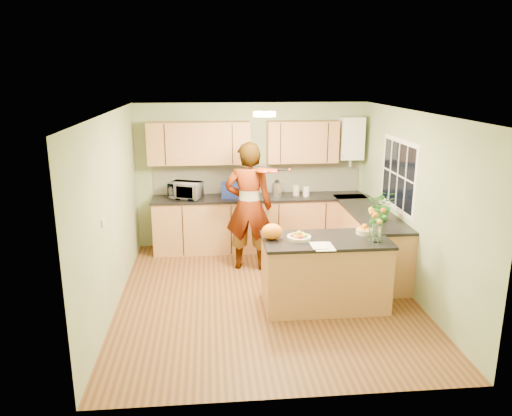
{
  "coord_description": "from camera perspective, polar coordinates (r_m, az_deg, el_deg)",
  "views": [
    {
      "loc": [
        -0.74,
        -6.29,
        2.98
      ],
      "look_at": [
        -0.09,
        0.5,
        1.13
      ],
      "focal_mm": 35.0,
      "sensor_mm": 36.0,
      "label": 1
    }
  ],
  "objects": [
    {
      "name": "ceiling_lamp",
      "position": [
        6.65,
        0.97,
        10.69
      ],
      "size": [
        0.3,
        0.3,
        0.07
      ],
      "color": "#FFEABF",
      "rests_on": "ceiling"
    },
    {
      "name": "flower_vase",
      "position": [
        6.37,
        13.73,
        -1.04
      ],
      "size": [
        0.26,
        0.26,
        0.48
      ],
      "rotation": [
        0.0,
        0.0,
        -0.36
      ],
      "color": "silver",
      "rests_on": "peninsula_island"
    },
    {
      "name": "orange_bowl",
      "position": [
        6.73,
        12.28,
        -2.46
      ],
      "size": [
        0.22,
        0.22,
        0.13
      ],
      "color": "beige",
      "rests_on": "peninsula_island"
    },
    {
      "name": "kettle",
      "position": [
        8.52,
        2.4,
        2.24
      ],
      "size": [
        0.18,
        0.18,
        0.33
      ],
      "rotation": [
        0.0,
        0.0,
        0.35
      ],
      "color": "silver",
      "rests_on": "back_counter"
    },
    {
      "name": "wall_front",
      "position": [
        4.46,
        4.56,
        -7.74
      ],
      "size": [
        4.0,
        0.02,
        2.5
      ],
      "primitive_type": "cube",
      "color": "gray",
      "rests_on": "floor"
    },
    {
      "name": "splashback",
      "position": [
        8.75,
        0.18,
        3.44
      ],
      "size": [
        3.6,
        0.02,
        0.52
      ],
      "primitive_type": "cube",
      "color": "white",
      "rests_on": "back_counter"
    },
    {
      "name": "floor",
      "position": [
        7.0,
        1.16,
        -10.03
      ],
      "size": [
        4.5,
        4.5,
        0.0
      ],
      "primitive_type": "plane",
      "color": "#593419",
      "rests_on": "ground"
    },
    {
      "name": "upper_cabinets",
      "position": [
        8.46,
        -1.58,
        7.5
      ],
      "size": [
        3.2,
        0.34,
        0.7
      ],
      "color": "#BA7E4A",
      "rests_on": "wall_back"
    },
    {
      "name": "papers",
      "position": [
        6.16,
        7.72,
        -4.37
      ],
      "size": [
        0.24,
        0.33,
        0.01
      ],
      "primitive_type": "cube",
      "color": "white",
      "rests_on": "peninsula_island"
    },
    {
      "name": "light_switch",
      "position": [
        6.06,
        -17.08,
        -1.61
      ],
      "size": [
        0.02,
        0.09,
        0.09
      ],
      "primitive_type": "cube",
      "color": "white",
      "rests_on": "wall_left"
    },
    {
      "name": "potted_plant",
      "position": [
        7.31,
        14.24,
        0.32
      ],
      "size": [
        0.5,
        0.47,
        0.45
      ],
      "primitive_type": "imported",
      "rotation": [
        0.0,
        0.0,
        -0.35
      ],
      "color": "#307125",
      "rests_on": "right_counter"
    },
    {
      "name": "fruit_dish",
      "position": [
        6.38,
        4.94,
        -3.24
      ],
      "size": [
        0.31,
        0.31,
        0.11
      ],
      "color": "beige",
      "rests_on": "peninsula_island"
    },
    {
      "name": "violin",
      "position": [
        7.32,
        0.85,
        4.3
      ],
      "size": [
        0.62,
        0.54,
        0.16
      ],
      "primitive_type": null,
      "rotation": [
        0.17,
        0.0,
        -0.61
      ],
      "color": "#561205",
      "rests_on": "violinist"
    },
    {
      "name": "jar_white",
      "position": [
        8.56,
        5.77,
        1.88
      ],
      "size": [
        0.11,
        0.11,
        0.16
      ],
      "primitive_type": "cylinder",
      "rotation": [
        0.0,
        0.0,
        0.0
      ],
      "color": "white",
      "rests_on": "back_counter"
    },
    {
      "name": "blue_box",
      "position": [
        8.45,
        -2.91,
        2.05
      ],
      "size": [
        0.32,
        0.24,
        0.25
      ],
      "primitive_type": "cube",
      "rotation": [
        0.0,
        0.0,
        -0.03
      ],
      "color": "navy",
      "rests_on": "back_counter"
    },
    {
      "name": "right_counter",
      "position": [
        7.95,
        12.75,
        -3.61
      ],
      "size": [
        0.62,
        2.24,
        0.94
      ],
      "color": "#BA7E4A",
      "rests_on": "floor"
    },
    {
      "name": "peninsula_island",
      "position": [
        6.62,
        7.84,
        -7.29
      ],
      "size": [
        1.62,
        0.83,
        0.93
      ],
      "color": "#BA7E4A",
      "rests_on": "floor"
    },
    {
      "name": "wall_left",
      "position": [
        6.64,
        -16.18,
        -0.54
      ],
      "size": [
        0.02,
        4.5,
        2.5
      ],
      "primitive_type": "cube",
      "color": "gray",
      "rests_on": "floor"
    },
    {
      "name": "back_counter",
      "position": [
        8.65,
        0.36,
        -1.68
      ],
      "size": [
        3.64,
        0.62,
        0.94
      ],
      "color": "#BA7E4A",
      "rests_on": "floor"
    },
    {
      "name": "orange_bag",
      "position": [
        6.35,
        1.85,
        -2.71
      ],
      "size": [
        0.32,
        0.3,
        0.2
      ],
      "primitive_type": "ellipsoid",
      "rotation": [
        0.0,
        0.0,
        0.29
      ],
      "color": "orange",
      "rests_on": "peninsula_island"
    },
    {
      "name": "microwave",
      "position": [
        8.43,
        -8.05,
        2.01
      ],
      "size": [
        0.6,
        0.51,
        0.28
      ],
      "primitive_type": "imported",
      "rotation": [
        0.0,
        0.0,
        -0.38
      ],
      "color": "white",
      "rests_on": "back_counter"
    },
    {
      "name": "window_right",
      "position": [
        7.55,
        15.92,
        3.67
      ],
      "size": [
        0.01,
        1.3,
        1.05
      ],
      "color": "white",
      "rests_on": "wall_right"
    },
    {
      "name": "violinist",
      "position": [
        7.65,
        -0.83,
        0.16
      ],
      "size": [
        0.8,
        0.6,
        2.0
      ],
      "primitive_type": "imported",
      "rotation": [
        0.0,
        0.0,
        2.97
      ],
      "color": "#E7B88D",
      "rests_on": "floor"
    },
    {
      "name": "wall_back",
      "position": [
        8.74,
        -0.48,
        3.77
      ],
      "size": [
        4.0,
        0.02,
        2.5
      ],
      "primitive_type": "cube",
      "color": "gray",
      "rests_on": "floor"
    },
    {
      "name": "boiler",
      "position": [
        8.79,
        10.82,
        7.83
      ],
      "size": [
        0.4,
        0.3,
        0.86
      ],
      "color": "white",
      "rests_on": "wall_back"
    },
    {
      "name": "ceiling",
      "position": [
        6.35,
        1.28,
        10.83
      ],
      "size": [
        4.0,
        4.5,
        0.02
      ],
      "primitive_type": "cube",
      "color": "white",
      "rests_on": "wall_back"
    },
    {
      "name": "wall_right",
      "position": [
        7.07,
        17.53,
        0.3
      ],
      "size": [
        0.02,
        4.5,
        2.5
      ],
      "primitive_type": "cube",
      "color": "gray",
      "rests_on": "floor"
    },
    {
      "name": "jar_cream",
      "position": [
        8.61,
        4.63,
        2.02
      ],
      "size": [
        0.12,
        0.12,
        0.17
      ],
      "primitive_type": "cylinder",
      "rotation": [
        0.0,
        0.0,
        0.07
      ],
      "color": "beige",
      "rests_on": "back_counter"
    }
  ]
}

